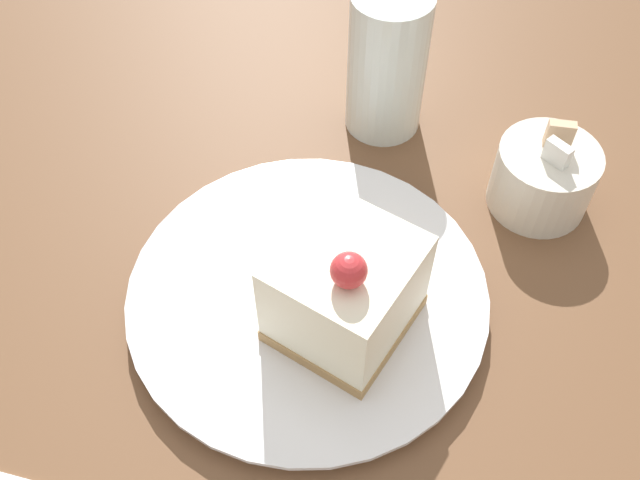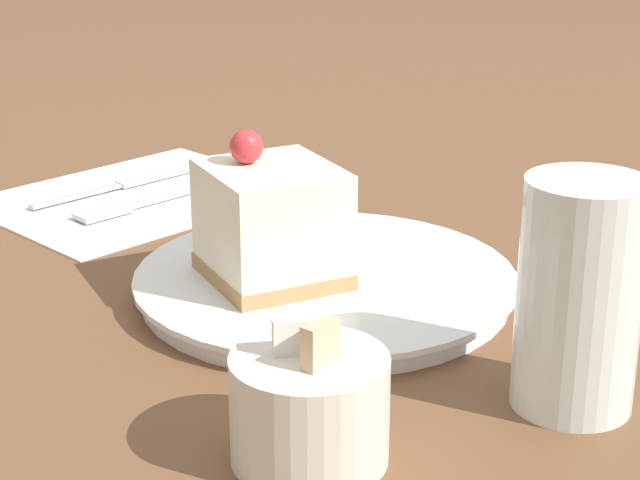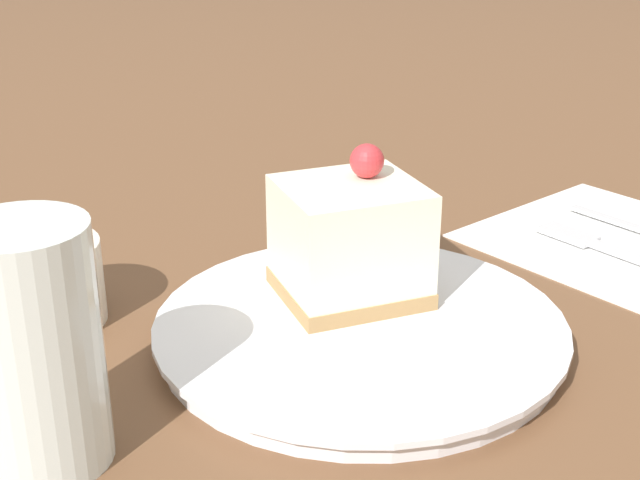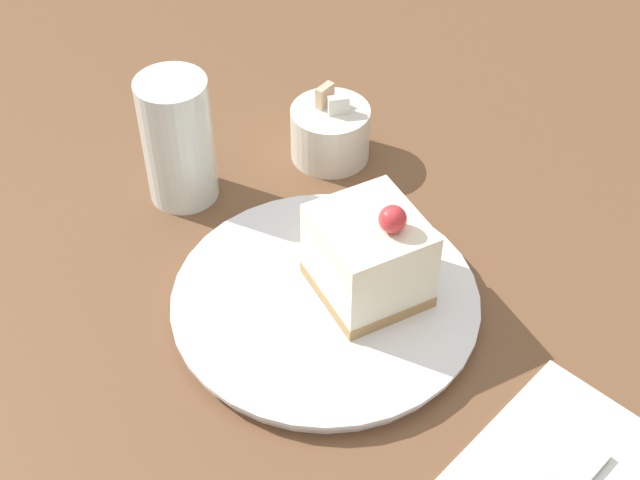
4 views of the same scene
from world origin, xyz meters
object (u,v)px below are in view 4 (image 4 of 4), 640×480
at_px(plate, 325,302).
at_px(drinking_glass, 178,140).
at_px(sugar_bowl, 330,132).
at_px(cake_slice, 369,256).

distance_m(plate, drinking_glass, 0.21).
xyz_separation_m(sugar_bowl, drinking_glass, (-0.03, -0.15, 0.03)).
relative_size(plate, drinking_glass, 2.03).
bearing_deg(sugar_bowl, plate, -35.24).
height_order(plate, cake_slice, cake_slice).
bearing_deg(plate, drinking_glass, -171.56).
bearing_deg(cake_slice, plate, -102.66).
bearing_deg(sugar_bowl, cake_slice, -25.16).
bearing_deg(drinking_glass, plate, 8.44).
bearing_deg(plate, cake_slice, 71.19).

